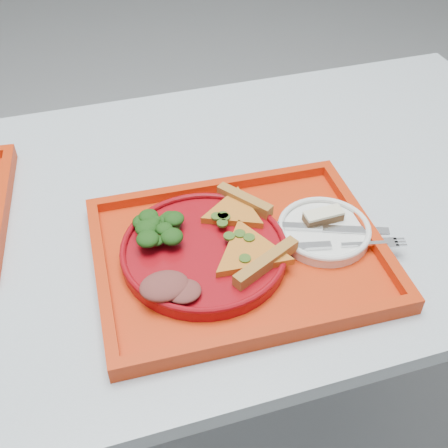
{
  "coord_description": "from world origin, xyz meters",
  "views": [
    {
      "loc": [
        -0.12,
        -0.74,
        1.4
      ],
      "look_at": [
        0.08,
        -0.1,
        0.78
      ],
      "focal_mm": 45.0,
      "sensor_mm": 36.0,
      "label": 1
    }
  ],
  "objects": [
    {
      "name": "ground",
      "position": [
        0.0,
        0.0,
        0.0
      ],
      "size": [
        10.0,
        10.0,
        0.0
      ],
      "primitive_type": "plane",
      "color": "#989BA1",
      "rests_on": "ground"
    },
    {
      "name": "table",
      "position": [
        0.0,
        0.0,
        0.68
      ],
      "size": [
        1.6,
        0.8,
        0.75
      ],
      "color": "#A5AFB9",
      "rests_on": "ground"
    },
    {
      "name": "tray_main",
      "position": [
        0.08,
        -0.15,
        0.76
      ],
      "size": [
        0.46,
        0.37,
        0.01
      ],
      "primitive_type": "cube",
      "rotation": [
        0.0,
        0.0,
        -0.04
      ],
      "color": "red",
      "rests_on": "table"
    },
    {
      "name": "dinner_plate",
      "position": [
        0.03,
        -0.14,
        0.77
      ],
      "size": [
        0.26,
        0.26,
        0.02
      ],
      "primitive_type": "cylinder",
      "color": "maroon",
      "rests_on": "tray_main"
    },
    {
      "name": "side_plate",
      "position": [
        0.23,
        -0.15,
        0.77
      ],
      "size": [
        0.15,
        0.15,
        0.01
      ],
      "primitive_type": "cylinder",
      "color": "white",
      "rests_on": "tray_main"
    },
    {
      "name": "pizza_slice_a",
      "position": [
        0.09,
        -0.17,
        0.79
      ],
      "size": [
        0.17,
        0.18,
        0.02
      ],
      "primitive_type": null,
      "rotation": [
        0.0,
        0.0,
        2.03
      ],
      "color": "orange",
      "rests_on": "dinner_plate"
    },
    {
      "name": "pizza_slice_b",
      "position": [
        0.1,
        -0.08,
        0.79
      ],
      "size": [
        0.16,
        0.15,
        0.02
      ],
      "primitive_type": null,
      "rotation": [
        0.0,
        0.0,
        3.76
      ],
      "color": "orange",
      "rests_on": "dinner_plate"
    },
    {
      "name": "salad_heap",
      "position": [
        -0.02,
        -0.09,
        0.8
      ],
      "size": [
        0.08,
        0.07,
        0.04
      ],
      "primitive_type": "ellipsoid",
      "color": "black",
      "rests_on": "dinner_plate"
    },
    {
      "name": "meat_portion",
      "position": [
        -0.05,
        -0.21,
        0.79
      ],
      "size": [
        0.07,
        0.06,
        0.02
      ],
      "primitive_type": "ellipsoid",
      "color": "brown",
      "rests_on": "dinner_plate"
    },
    {
      "name": "dessert_bar",
      "position": [
        0.24,
        -0.13,
        0.79
      ],
      "size": [
        0.07,
        0.03,
        0.02
      ],
      "rotation": [
        0.0,
        0.0,
        0.04
      ],
      "color": "#4C2B19",
      "rests_on": "side_plate"
    },
    {
      "name": "knife",
      "position": [
        0.24,
        -0.16,
        0.78
      ],
      "size": [
        0.18,
        0.08,
        0.01
      ],
      "primitive_type": "cube",
      "rotation": [
        0.0,
        0.0,
        -0.36
      ],
      "color": "silver",
      "rests_on": "side_plate"
    },
    {
      "name": "fork",
      "position": [
        0.24,
        -0.19,
        0.78
      ],
      "size": [
        0.19,
        0.06,
        0.01
      ],
      "primitive_type": "cube",
      "rotation": [
        0.0,
        0.0,
        -0.22
      ],
      "color": "silver",
      "rests_on": "side_plate"
    }
  ]
}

